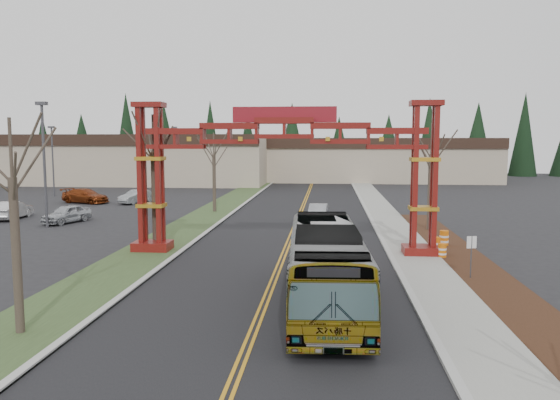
# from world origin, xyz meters

# --- Properties ---
(ground) EXTENTS (200.00, 200.00, 0.00)m
(ground) POSITION_xyz_m (0.00, 0.00, 0.00)
(ground) COLOR black
(ground) RESTS_ON ground
(road) EXTENTS (12.00, 110.00, 0.02)m
(road) POSITION_xyz_m (0.00, 25.00, 0.01)
(road) COLOR black
(road) RESTS_ON ground
(lane_line_left) EXTENTS (0.12, 100.00, 0.01)m
(lane_line_left) POSITION_xyz_m (-0.12, 25.00, 0.03)
(lane_line_left) COLOR orange
(lane_line_left) RESTS_ON road
(lane_line_right) EXTENTS (0.12, 100.00, 0.01)m
(lane_line_right) POSITION_xyz_m (0.12, 25.00, 0.03)
(lane_line_right) COLOR orange
(lane_line_right) RESTS_ON road
(curb_right) EXTENTS (0.30, 110.00, 0.15)m
(curb_right) POSITION_xyz_m (6.15, 25.00, 0.07)
(curb_right) COLOR #B0AFAA
(curb_right) RESTS_ON ground
(sidewalk_right) EXTENTS (2.60, 110.00, 0.14)m
(sidewalk_right) POSITION_xyz_m (7.60, 25.00, 0.08)
(sidewalk_right) COLOR gray
(sidewalk_right) RESTS_ON ground
(landscape_strip) EXTENTS (2.60, 50.00, 0.12)m
(landscape_strip) POSITION_xyz_m (10.20, 10.00, 0.06)
(landscape_strip) COLOR #311E10
(landscape_strip) RESTS_ON ground
(grass_median) EXTENTS (4.00, 110.00, 0.08)m
(grass_median) POSITION_xyz_m (-8.00, 25.00, 0.04)
(grass_median) COLOR #324623
(grass_median) RESTS_ON ground
(curb_left) EXTENTS (0.30, 110.00, 0.15)m
(curb_left) POSITION_xyz_m (-6.15, 25.00, 0.07)
(curb_left) COLOR #B0AFAA
(curb_left) RESTS_ON ground
(gateway_arch) EXTENTS (18.20, 1.60, 8.90)m
(gateway_arch) POSITION_xyz_m (0.00, 18.00, 5.98)
(gateway_arch) COLOR #60100C
(gateway_arch) RESTS_ON ground
(retail_building_west) EXTENTS (46.00, 22.30, 7.50)m
(retail_building_west) POSITION_xyz_m (-30.00, 71.96, 3.76)
(retail_building_west) COLOR #B7A68C
(retail_building_west) RESTS_ON ground
(retail_building_east) EXTENTS (38.00, 20.30, 7.00)m
(retail_building_east) POSITION_xyz_m (10.00, 79.95, 3.51)
(retail_building_east) COLOR #B7A68C
(retail_building_east) RESTS_ON ground
(conifer_treeline) EXTENTS (116.10, 5.60, 13.00)m
(conifer_treeline) POSITION_xyz_m (0.25, 92.00, 6.49)
(conifer_treeline) COLOR black
(conifer_treeline) RESTS_ON ground
(transit_bus) EXTENTS (3.33, 12.00, 3.31)m
(transit_bus) POSITION_xyz_m (2.48, 7.93, 1.66)
(transit_bus) COLOR #A7AAAF
(transit_bus) RESTS_ON ground
(silver_sedan) EXTENTS (1.76, 4.31, 1.39)m
(silver_sedan) POSITION_xyz_m (1.72, 31.33, 0.70)
(silver_sedan) COLOR #A5A8AD
(silver_sedan) RESTS_ON ground
(parked_car_near_a) EXTENTS (3.05, 4.62, 1.46)m
(parked_car_near_a) POSITION_xyz_m (-18.57, 28.43, 0.73)
(parked_car_near_a) COLOR #B1B4B9
(parked_car_near_a) RESTS_ON ground
(parked_car_near_b) EXTENTS (1.88, 4.68, 1.51)m
(parked_car_near_b) POSITION_xyz_m (-24.23, 30.10, 0.76)
(parked_car_near_b) COLOR silver
(parked_car_near_b) RESTS_ON ground
(parked_car_mid_a) EXTENTS (5.70, 3.64, 1.54)m
(parked_car_mid_a) POSITION_xyz_m (-23.25, 42.03, 0.77)
(parked_car_mid_a) COLOR maroon
(parked_car_mid_a) RESTS_ON ground
(parked_car_far_a) EXTENTS (3.02, 4.57, 1.42)m
(parked_car_far_a) POSITION_xyz_m (-17.76, 42.30, 0.71)
(parked_car_far_a) COLOR #95989B
(parked_car_far_a) RESTS_ON ground
(bare_tree_median_near) EXTENTS (3.04, 3.04, 7.44)m
(bare_tree_median_near) POSITION_xyz_m (-8.00, 3.75, 5.40)
(bare_tree_median_near) COLOR #382D26
(bare_tree_median_near) RESTS_ON ground
(bare_tree_median_mid) EXTENTS (3.41, 3.41, 8.22)m
(bare_tree_median_mid) POSITION_xyz_m (-8.00, 18.59, 5.93)
(bare_tree_median_mid) COLOR #382D26
(bare_tree_median_mid) RESTS_ON ground
(bare_tree_median_far) EXTENTS (3.18, 3.18, 7.36)m
(bare_tree_median_far) POSITION_xyz_m (-8.00, 35.99, 5.24)
(bare_tree_median_far) COLOR #382D26
(bare_tree_median_far) RESTS_ON ground
(bare_tree_right_far) EXTENTS (3.48, 3.48, 7.94)m
(bare_tree_right_far) POSITION_xyz_m (10.00, 27.07, 5.61)
(bare_tree_right_far) COLOR #382D26
(bare_tree_right_far) RESTS_ON ground
(light_pole_near) EXTENTS (0.83, 0.41, 9.55)m
(light_pole_near) POSITION_xyz_m (-18.97, 26.06, 5.53)
(light_pole_near) COLOR #3F3F44
(light_pole_near) RESTS_ON ground
(light_pole_mid) EXTENTS (0.72, 0.36, 8.31)m
(light_pole_mid) POSITION_xyz_m (-30.04, 48.39, 4.81)
(light_pole_mid) COLOR #3F3F44
(light_pole_mid) RESTS_ON ground
(light_pole_far) EXTENTS (0.74, 0.37, 8.56)m
(light_pole_far) POSITION_xyz_m (-19.14, 61.97, 4.95)
(light_pole_far) COLOR #3F3F44
(light_pole_far) RESTS_ON ground
(street_sign) EXTENTS (0.48, 0.16, 2.13)m
(street_sign) POSITION_xyz_m (9.39, 12.68, 1.53)
(street_sign) COLOR #3F3F44
(street_sign) RESTS_ON ground
(barrel_south) EXTENTS (0.48, 0.48, 0.90)m
(barrel_south) POSITION_xyz_m (8.99, 17.31, 0.45)
(barrel_south) COLOR orange
(barrel_south) RESTS_ON ground
(barrel_mid) EXTENTS (0.56, 0.56, 1.04)m
(barrel_mid) POSITION_xyz_m (8.86, 18.49, 0.52)
(barrel_mid) COLOR orange
(barrel_mid) RESTS_ON ground
(barrel_north) EXTENTS (0.57, 0.57, 1.05)m
(barrel_north) POSITION_xyz_m (9.82, 20.86, 0.52)
(barrel_north) COLOR orange
(barrel_north) RESTS_ON ground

